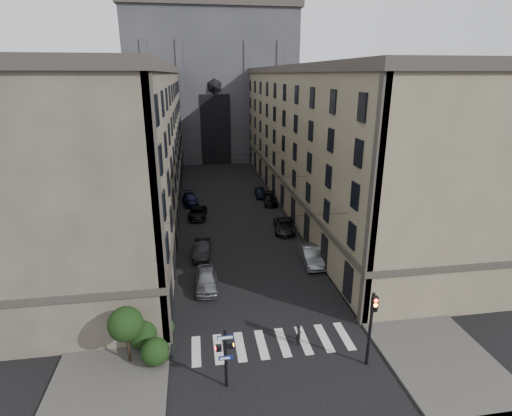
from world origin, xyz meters
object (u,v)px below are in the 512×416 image
car_right_midnear (284,226)px  car_right_far (261,192)px  gothic_tower (211,74)px  car_right_near (311,256)px  traffic_light_right (371,321)px  car_left_midnear (202,249)px  car_left_near (206,280)px  car_left_far (190,199)px  car_right_midfar (270,199)px  pedestrian (299,334)px  car_left_midfar (198,213)px  pedestrian_signal_left (225,354)px

car_right_midnear → car_right_far: 14.35m
gothic_tower → car_right_midnear: (5.47, -49.68, -17.10)m
car_right_near → car_right_midnear: bearing=98.1°
traffic_light_right → car_right_far: (-0.53, 37.71, -2.59)m
car_left_midnear → car_left_near: bearing=-83.6°
traffic_light_right → car_left_midnear: (-10.00, 18.01, -2.53)m
car_left_far → car_right_far: size_ratio=1.20×
car_left_near → car_right_midfar: 24.69m
gothic_tower → car_right_near: bearing=-83.9°
gothic_tower → car_right_midfar: (5.85, -39.07, -17.13)m
car_left_near → car_right_near: (10.40, 3.23, -0.00)m
traffic_light_right → pedestrian: 5.31m
car_left_far → car_right_near: (11.72, -21.15, 0.10)m
car_right_near → car_right_midfar: car_right_near is taller
car_right_near → car_left_midnear: bearing=165.7°
pedestrian → gothic_tower: bearing=15.9°
car_left_midnear → car_right_near: car_right_near is taller
car_left_midfar → car_left_far: size_ratio=0.98×
pedestrian_signal_left → car_left_far: size_ratio=0.81×
traffic_light_right → car_left_near: (-9.80, 11.42, -2.47)m
car_left_midfar → car_right_near: car_right_near is taller
car_left_near → car_left_far: (-1.32, 24.38, -0.10)m
car_left_far → car_right_midfar: car_left_far is taller
gothic_tower → car_right_near: size_ratio=11.74×
traffic_light_right → car_left_midnear: bearing=119.0°
gothic_tower → car_left_far: bearing=-98.4°
car_left_midfar → gothic_tower: bearing=89.7°
pedestrian_signal_left → car_left_near: size_ratio=0.84×
car_left_midnear → traffic_light_right: bearing=-56.2°
pedestrian_signal_left → car_left_far: pedestrian_signal_left is taller
gothic_tower → car_right_midnear: size_ratio=11.53×
car_left_near → car_left_far: 24.41m
car_left_far → traffic_light_right: bearing=-79.6°
pedestrian_signal_left → pedestrian: bearing=30.6°
pedestrian_signal_left → car_right_midfar: bearing=74.8°
pedestrian → pedestrian_signal_left: bearing=135.1°
car_left_midnear → pedestrian_signal_left: bearing=-82.5°
traffic_light_right → gothic_tower: bearing=94.4°
car_left_midnear → car_right_midnear: 11.22m
car_left_midfar → pedestrian: size_ratio=3.02×
car_right_far → gothic_tower: bearing=101.6°
car_right_far → pedestrian: bearing=-91.9°
car_left_far → car_right_midnear: 16.59m
car_left_near → car_left_midfar: car_left_near is taller
traffic_light_right → car_left_midfar: 31.52m
car_right_midfar → car_left_midnear: bearing=-115.7°
car_left_midfar → car_right_near: 18.53m
car_right_midfar → pedestrian: (-4.08, -31.26, 0.13)m
car_right_midnear → pedestrian: (-3.70, -20.65, 0.10)m
pedestrian_signal_left → gothic_tower: bearing=87.3°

